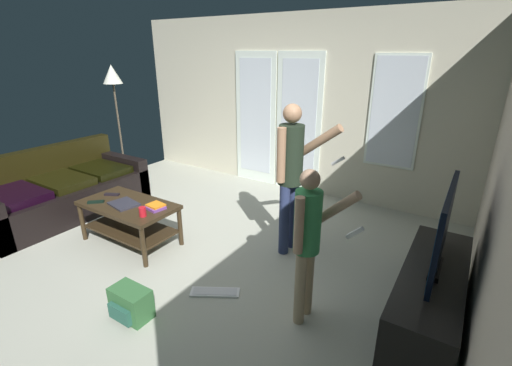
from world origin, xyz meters
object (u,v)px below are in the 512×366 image
object	(u,v)px
coffee_table	(129,214)
cup_near_edge	(143,212)
dvd_remote_slim	(112,194)
laptop_closed	(124,204)
backpack	(130,303)
tv_remote_black	(96,202)
floor_lamp	(113,84)
leather_couch	(61,192)
loose_keyboard	(215,292)
person_adult	(292,167)
tv_stand	(430,295)
book_stack	(155,207)
person_child	(308,234)
flat_screen_tv	(443,231)

from	to	relation	value
coffee_table	cup_near_edge	size ratio (longest dim) A/B	11.13
dvd_remote_slim	laptop_closed	bearing A→B (deg)	-43.90
dvd_remote_slim	backpack	bearing A→B (deg)	-60.47
tv_remote_black	coffee_table	bearing A→B (deg)	-12.93
floor_lamp	backpack	size ratio (longest dim) A/B	5.54
cup_near_edge	tv_remote_black	world-z (taller)	cup_near_edge
leather_couch	loose_keyboard	xyz separation A→B (m)	(2.79, -0.25, -0.27)
backpack	tv_remote_black	size ratio (longest dim) A/B	1.97
person_adult	tv_stand	bearing A→B (deg)	-13.24
dvd_remote_slim	book_stack	size ratio (longest dim) A/B	0.78
coffee_table	person_child	world-z (taller)	person_child
coffee_table	dvd_remote_slim	xyz separation A→B (m)	(-0.34, 0.06, 0.14)
floor_lamp	backpack	distance (m)	3.77
tv_remote_black	dvd_remote_slim	distance (m)	0.24
flat_screen_tv	cup_near_edge	world-z (taller)	flat_screen_tv
leather_couch	floor_lamp	size ratio (longest dim) A/B	1.10
person_adult	floor_lamp	distance (m)	3.45
floor_lamp	cup_near_edge	distance (m)	2.81
person_child	tv_remote_black	world-z (taller)	person_child
tv_stand	loose_keyboard	world-z (taller)	tv_stand
laptop_closed	cup_near_edge	world-z (taller)	cup_near_edge
book_stack	leather_couch	bearing A→B (deg)	-178.95
coffee_table	book_stack	bearing A→B (deg)	11.31
laptop_closed	floor_lamp	bearing A→B (deg)	153.07
laptop_closed	dvd_remote_slim	world-z (taller)	dvd_remote_slim
flat_screen_tv	tv_stand	bearing A→B (deg)	-65.36
floor_lamp	dvd_remote_slim	size ratio (longest dim) A/B	10.89
person_adult	dvd_remote_slim	xyz separation A→B (m)	(-1.92, -0.75, -0.46)
person_child	tv_stand	bearing A→B (deg)	31.98
loose_keyboard	floor_lamp	bearing A→B (deg)	154.03
loose_keyboard	book_stack	size ratio (longest dim) A/B	2.05
person_child	dvd_remote_slim	size ratio (longest dim) A/B	7.47
person_child	backpack	bearing A→B (deg)	-147.68
tv_stand	flat_screen_tv	distance (m)	0.57
cup_near_edge	leather_couch	bearing A→B (deg)	174.84
backpack	tv_remote_black	distance (m)	1.48
laptop_closed	tv_remote_black	size ratio (longest dim) A/B	1.83
tv_remote_black	floor_lamp	bearing A→B (deg)	91.69
tv_stand	book_stack	size ratio (longest dim) A/B	7.01
floor_lamp	loose_keyboard	world-z (taller)	floor_lamp
person_adult	laptop_closed	distance (m)	1.86
tv_remote_black	flat_screen_tv	bearing A→B (deg)	-31.70
person_child	loose_keyboard	world-z (taller)	person_child
coffee_table	backpack	world-z (taller)	coffee_table
person_adult	dvd_remote_slim	distance (m)	2.12
floor_lamp	dvd_remote_slim	bearing A→B (deg)	-41.38
floor_lamp	loose_keyboard	size ratio (longest dim) A/B	4.15
flat_screen_tv	person_adult	size ratio (longest dim) A/B	0.61
backpack	laptop_closed	size ratio (longest dim) A/B	1.07
leather_couch	cup_near_edge	size ratio (longest dim) A/B	20.72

